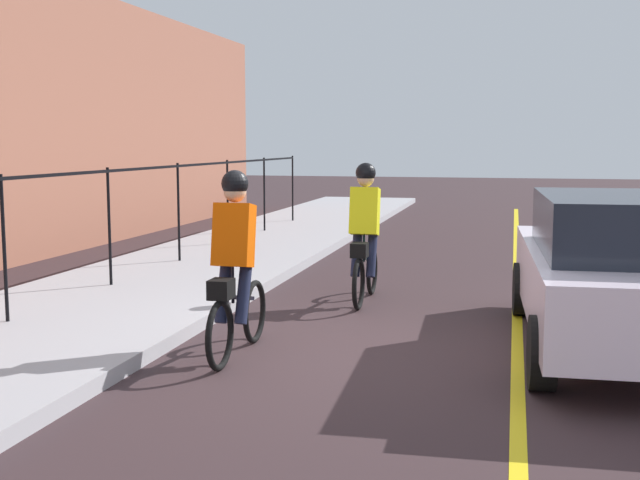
{
  "coord_description": "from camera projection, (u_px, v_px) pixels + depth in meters",
  "views": [
    {
      "loc": [
        -7.6,
        -1.52,
        2.09
      ],
      "look_at": [
        0.99,
        0.57,
        1.0
      ],
      "focal_mm": 44.75,
      "sensor_mm": 36.0,
      "label": 1
    }
  ],
  "objects": [
    {
      "name": "ground_plane",
      "position": [
        352.0,
        353.0,
        7.94
      ],
      "size": [
        80.0,
        80.0,
        0.0
      ],
      "primitive_type": "plane",
      "color": "#372729"
    },
    {
      "name": "lane_line_centre",
      "position": [
        518.0,
        363.0,
        7.57
      ],
      "size": [
        36.0,
        0.12,
        0.01
      ],
      "primitive_type": "cube",
      "color": "yellow",
      "rests_on": "ground"
    },
    {
      "name": "sidewalk",
      "position": [
        49.0,
        327.0,
        8.73
      ],
      "size": [
        40.0,
        3.2,
        0.15
      ],
      "primitive_type": "cube",
      "color": "#A7A4A9",
      "rests_on": "ground"
    },
    {
      "name": "iron_fence",
      "position": [
        61.0,
        202.0,
        9.63
      ],
      "size": [
        20.75,
        0.04,
        1.6
      ],
      "color": "black",
      "rests_on": "sidewalk"
    },
    {
      "name": "cyclist_lead",
      "position": [
        365.0,
        234.0,
        10.29
      ],
      "size": [
        1.71,
        0.36,
        1.83
      ],
      "rotation": [
        0.0,
        0.0,
        0.01
      ],
      "color": "black",
      "rests_on": "ground"
    },
    {
      "name": "cyclist_follow",
      "position": [
        235.0,
        265.0,
        7.66
      ],
      "size": [
        1.71,
        0.36,
        1.83
      ],
      "rotation": [
        0.0,
        0.0,
        0.01
      ],
      "color": "black",
      "rests_on": "ground"
    },
    {
      "name": "patrol_sedan",
      "position": [
        621.0,
        270.0,
        7.9
      ],
      "size": [
        4.48,
        2.08,
        1.58
      ],
      "rotation": [
        0.0,
        0.0,
        0.04
      ],
      "color": "white",
      "rests_on": "ground"
    }
  ]
}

